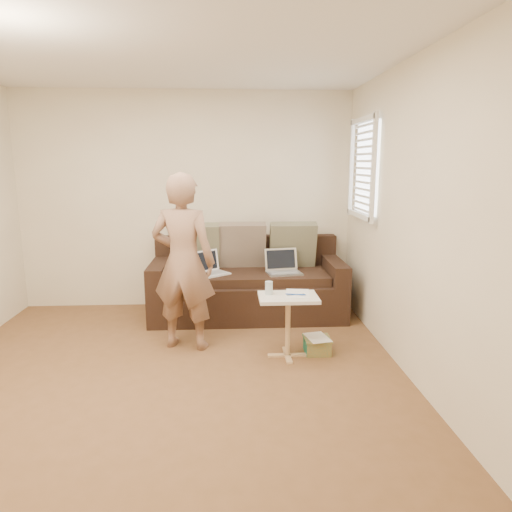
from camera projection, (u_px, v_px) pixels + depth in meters
name	position (u px, v px, depth m)	size (l,w,h in m)	color
floor	(166.00, 388.00, 3.68)	(4.50, 4.50, 0.00)	brown
ceiling	(151.00, 37.00, 3.16)	(4.50, 4.50, 0.00)	white
wall_back	(186.00, 201.00, 5.62)	(4.00, 4.00, 0.00)	beige
wall_front	(33.00, 342.00, 1.22)	(4.00, 4.00, 0.00)	beige
wall_right	(423.00, 224.00, 3.53)	(4.50, 4.50, 0.00)	beige
window_blinds	(363.00, 168.00, 4.92)	(0.12, 0.88, 1.08)	white
sofa	(248.00, 280.00, 5.37)	(2.20, 0.95, 0.85)	black
pillow_left	(196.00, 246.00, 5.46)	(0.55, 0.14, 0.55)	#5B5B43
pillow_mid	(243.00, 245.00, 5.51)	(0.55, 0.14, 0.55)	brown
pillow_right	(293.00, 245.00, 5.53)	(0.55, 0.14, 0.55)	#5B5B43
laptop_silver	(284.00, 274.00, 5.25)	(0.38, 0.28, 0.26)	#B7BABC
laptop_white	(212.00, 275.00, 5.20)	(0.37, 0.27, 0.27)	white
person	(183.00, 262.00, 4.35)	(0.61, 0.42, 1.69)	brown
side_table	(288.00, 326.00, 4.22)	(0.53, 0.37, 0.58)	silver
drinking_glass	(269.00, 288.00, 4.20)	(0.07, 0.07, 0.12)	silver
scissors	(296.00, 295.00, 4.17)	(0.18, 0.10, 0.02)	silver
paper_on_table	(298.00, 294.00, 4.23)	(0.21, 0.30, 0.00)	white
striped_box	(317.00, 345.00, 4.34)	(0.25, 0.25, 0.16)	orange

